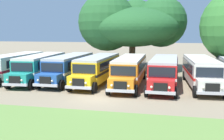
{
  "coord_description": "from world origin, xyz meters",
  "views": [
    {
      "loc": [
        5.7,
        -20.3,
        5.45
      ],
      "look_at": [
        0.0,
        5.45,
        1.6
      ],
      "focal_mm": 42.55,
      "sensor_mm": 36.0,
      "label": 1
    }
  ],
  "objects_px": {
    "parked_bus_slot_0": "(15,65)",
    "broad_shade_tree": "(132,24)",
    "parked_bus_slot_4": "(130,69)",
    "parked_bus_slot_6": "(201,71)",
    "parked_bus_slot_1": "(40,66)",
    "parked_bus_slot_3": "(98,68)",
    "parked_bus_slot_2": "(69,67)",
    "parked_bus_slot_5": "(164,70)"
  },
  "relations": [
    {
      "from": "parked_bus_slot_0",
      "to": "broad_shade_tree",
      "type": "xyz_separation_m",
      "value": [
        12.22,
        10.07,
        4.85
      ]
    },
    {
      "from": "parked_bus_slot_4",
      "to": "parked_bus_slot_6",
      "type": "xyz_separation_m",
      "value": [
        7.01,
        0.73,
        0.0
      ]
    },
    {
      "from": "parked_bus_slot_1",
      "to": "broad_shade_tree",
      "type": "distance_m",
      "value": 14.4
    },
    {
      "from": "parked_bus_slot_1",
      "to": "broad_shade_tree",
      "type": "bearing_deg",
      "value": 135.52
    },
    {
      "from": "parked_bus_slot_4",
      "to": "parked_bus_slot_3",
      "type": "bearing_deg",
      "value": -98.4
    },
    {
      "from": "parked_bus_slot_2",
      "to": "broad_shade_tree",
      "type": "bearing_deg",
      "value": 151.41
    },
    {
      "from": "parked_bus_slot_0",
      "to": "parked_bus_slot_1",
      "type": "xyz_separation_m",
      "value": [
        3.38,
        -0.21,
        0.0
      ]
    },
    {
      "from": "parked_bus_slot_4",
      "to": "broad_shade_tree",
      "type": "height_order",
      "value": "broad_shade_tree"
    },
    {
      "from": "parked_bus_slot_4",
      "to": "broad_shade_tree",
      "type": "xyz_separation_m",
      "value": [
        -1.35,
        10.68,
        4.85
      ]
    },
    {
      "from": "parked_bus_slot_1",
      "to": "parked_bus_slot_4",
      "type": "distance_m",
      "value": 10.2
    },
    {
      "from": "parked_bus_slot_5",
      "to": "parked_bus_slot_6",
      "type": "relative_size",
      "value": 1.0
    },
    {
      "from": "parked_bus_slot_0",
      "to": "parked_bus_slot_3",
      "type": "xyz_separation_m",
      "value": [
        10.04,
        -0.14,
        0.0
      ]
    },
    {
      "from": "parked_bus_slot_3",
      "to": "broad_shade_tree",
      "type": "distance_m",
      "value": 11.51
    },
    {
      "from": "parked_bus_slot_1",
      "to": "parked_bus_slot_2",
      "type": "bearing_deg",
      "value": 92.74
    },
    {
      "from": "parked_bus_slot_1",
      "to": "parked_bus_slot_5",
      "type": "height_order",
      "value": "same"
    },
    {
      "from": "parked_bus_slot_0",
      "to": "parked_bus_slot_4",
      "type": "bearing_deg",
      "value": 87.3
    },
    {
      "from": "parked_bus_slot_2",
      "to": "parked_bus_slot_1",
      "type": "bearing_deg",
      "value": -82.8
    },
    {
      "from": "parked_bus_slot_1",
      "to": "parked_bus_slot_3",
      "type": "relative_size",
      "value": 1.0
    },
    {
      "from": "parked_bus_slot_3",
      "to": "parked_bus_slot_4",
      "type": "height_order",
      "value": "same"
    },
    {
      "from": "parked_bus_slot_4",
      "to": "parked_bus_slot_5",
      "type": "xyz_separation_m",
      "value": [
        3.47,
        0.02,
        0.0
      ]
    },
    {
      "from": "parked_bus_slot_2",
      "to": "broad_shade_tree",
      "type": "relative_size",
      "value": 0.74
    },
    {
      "from": "parked_bus_slot_3",
      "to": "parked_bus_slot_4",
      "type": "bearing_deg",
      "value": 84.15
    },
    {
      "from": "parked_bus_slot_1",
      "to": "parked_bus_slot_6",
      "type": "xyz_separation_m",
      "value": [
        17.2,
        0.33,
        0.0
      ]
    },
    {
      "from": "parked_bus_slot_0",
      "to": "parked_bus_slot_4",
      "type": "distance_m",
      "value": 13.58
    },
    {
      "from": "parked_bus_slot_3",
      "to": "parked_bus_slot_5",
      "type": "height_order",
      "value": "same"
    },
    {
      "from": "parked_bus_slot_4",
      "to": "parked_bus_slot_2",
      "type": "bearing_deg",
      "value": -97.22
    },
    {
      "from": "parked_bus_slot_5",
      "to": "parked_bus_slot_6",
      "type": "height_order",
      "value": "same"
    },
    {
      "from": "parked_bus_slot_2",
      "to": "parked_bus_slot_4",
      "type": "relative_size",
      "value": 1.0
    },
    {
      "from": "parked_bus_slot_5",
      "to": "parked_bus_slot_6",
      "type": "xyz_separation_m",
      "value": [
        3.54,
        0.71,
        0.0
      ]
    },
    {
      "from": "parked_bus_slot_0",
      "to": "parked_bus_slot_6",
      "type": "bearing_deg",
      "value": 90.21
    },
    {
      "from": "parked_bus_slot_0",
      "to": "parked_bus_slot_5",
      "type": "height_order",
      "value": "same"
    },
    {
      "from": "parked_bus_slot_6",
      "to": "broad_shade_tree",
      "type": "relative_size",
      "value": 0.74
    },
    {
      "from": "parked_bus_slot_0",
      "to": "parked_bus_slot_4",
      "type": "xyz_separation_m",
      "value": [
        13.57,
        -0.61,
        0.0
      ]
    },
    {
      "from": "parked_bus_slot_3",
      "to": "parked_bus_slot_6",
      "type": "relative_size",
      "value": 1.0
    },
    {
      "from": "parked_bus_slot_2",
      "to": "parked_bus_slot_4",
      "type": "bearing_deg",
      "value": 84.28
    },
    {
      "from": "parked_bus_slot_6",
      "to": "parked_bus_slot_1",
      "type": "bearing_deg",
      "value": -92.2
    },
    {
      "from": "parked_bus_slot_2",
      "to": "parked_bus_slot_6",
      "type": "height_order",
      "value": "same"
    },
    {
      "from": "parked_bus_slot_3",
      "to": "parked_bus_slot_1",
      "type": "bearing_deg",
      "value": -87.64
    },
    {
      "from": "parked_bus_slot_2",
      "to": "parked_bus_slot_6",
      "type": "bearing_deg",
      "value": 90.52
    },
    {
      "from": "parked_bus_slot_1",
      "to": "parked_bus_slot_4",
      "type": "relative_size",
      "value": 1.01
    },
    {
      "from": "parked_bus_slot_3",
      "to": "parked_bus_slot_2",
      "type": "bearing_deg",
      "value": -93.42
    },
    {
      "from": "parked_bus_slot_0",
      "to": "parked_bus_slot_3",
      "type": "height_order",
      "value": "same"
    }
  ]
}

